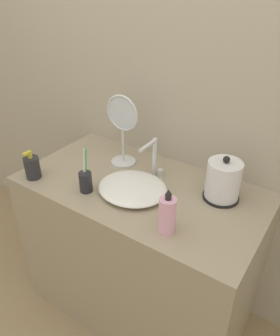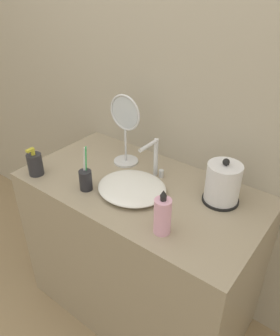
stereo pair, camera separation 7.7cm
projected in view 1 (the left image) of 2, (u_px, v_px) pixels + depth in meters
wall_back at (179, 79)px, 1.58m from camera, size 6.00×0.04×2.60m
vanity_counter at (140, 251)px, 1.79m from camera, size 1.19×0.63×0.87m
sink_basin at (133, 188)px, 1.51m from camera, size 0.33×0.29×0.05m
faucet at (154, 156)px, 1.58m from camera, size 0.06×0.14×0.20m
electric_kettle at (223, 182)px, 1.44m from camera, size 0.16×0.16×0.22m
toothbrush_cup at (86, 181)px, 1.50m from camera, size 0.06×0.06×0.23m
lotion_bottle at (32, 167)px, 1.60m from camera, size 0.07×0.07×0.15m
shampoo_bottle at (167, 214)px, 1.26m from camera, size 0.07×0.07×0.20m
vanity_mirror at (122, 127)px, 1.65m from camera, size 0.19×0.13×0.37m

